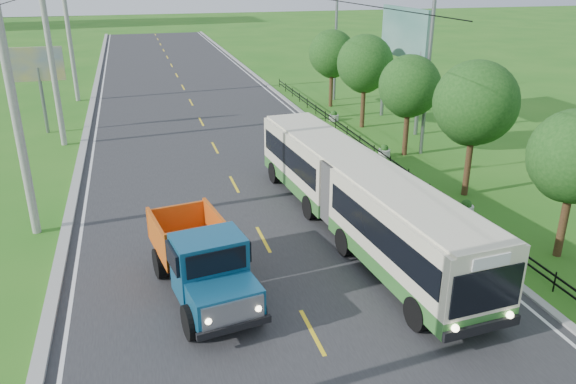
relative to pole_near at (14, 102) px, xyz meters
name	(u,v)px	position (x,y,z in m)	size (l,w,h in m)	color
ground	(312,333)	(8.26, -9.00, -5.09)	(240.00, 240.00, 0.00)	#266818
road	(210,138)	(8.26, 11.00, -5.08)	(14.00, 120.00, 0.02)	#28282B
curb_left	(83,147)	(1.06, 11.00, -5.02)	(0.40, 120.00, 0.15)	#9E9E99
curb_right	(323,129)	(15.41, 11.00, -5.04)	(0.30, 120.00, 0.10)	#9E9E99
edge_line_left	(94,147)	(1.61, 11.00, -5.07)	(0.12, 120.00, 0.00)	silver
edge_line_right	(315,130)	(14.91, 11.00, -5.07)	(0.12, 120.00, 0.00)	silver
centre_dash	(312,332)	(8.26, -9.00, -5.07)	(0.12, 2.20, 0.00)	yellow
railing_right	(374,152)	(16.26, 5.00, -4.79)	(0.04, 40.00, 0.60)	black
pole_near	(14,102)	(0.00, 0.00, 0.00)	(3.51, 0.32, 10.00)	gray
pole_mid	(51,55)	(0.00, 12.00, 0.00)	(3.51, 0.32, 10.00)	gray
pole_far	(69,32)	(0.00, 24.00, 0.00)	(3.51, 0.32, 10.00)	gray
tree_second	(574,160)	(18.12, -6.86, -1.57)	(3.18, 3.26, 5.30)	#382314
tree_third	(474,107)	(18.12, -0.86, -1.11)	(3.60, 3.62, 6.00)	#382314
tree_fourth	(409,89)	(18.12, 5.14, -1.51)	(3.24, 3.31, 5.40)	#382314
tree_fifth	(365,66)	(18.12, 11.14, -1.24)	(3.48, 3.52, 5.80)	#382314
tree_back	(332,56)	(18.12, 17.14, -1.44)	(3.30, 3.36, 5.50)	#382314
streetlight_mid	(426,63)	(18.90, 5.00, -0.19)	(3.02, 0.20, 9.07)	slate
streetlight_far	(334,35)	(18.90, 19.00, -0.19)	(3.02, 0.20, 9.07)	slate
planter_near	(466,208)	(16.86, -3.00, -4.81)	(0.64, 0.64, 0.67)	silver
planter_mid	(384,152)	(16.86, 5.00, -4.81)	(0.64, 0.64, 0.67)	silver
planter_far	(334,116)	(16.86, 13.00, -4.81)	(0.64, 0.64, 0.67)	silver
billboard_left	(38,70)	(-1.24, 15.00, -1.23)	(3.00, 0.20, 5.20)	slate
billboard_right	(404,40)	(20.56, 11.00, 0.25)	(0.24, 6.00, 7.30)	slate
bus	(356,192)	(11.76, -3.43, -3.36)	(3.58, 15.11, 2.89)	#32702D
dump_truck	(202,257)	(5.60, -6.23, -3.75)	(3.01, 5.91, 2.37)	navy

